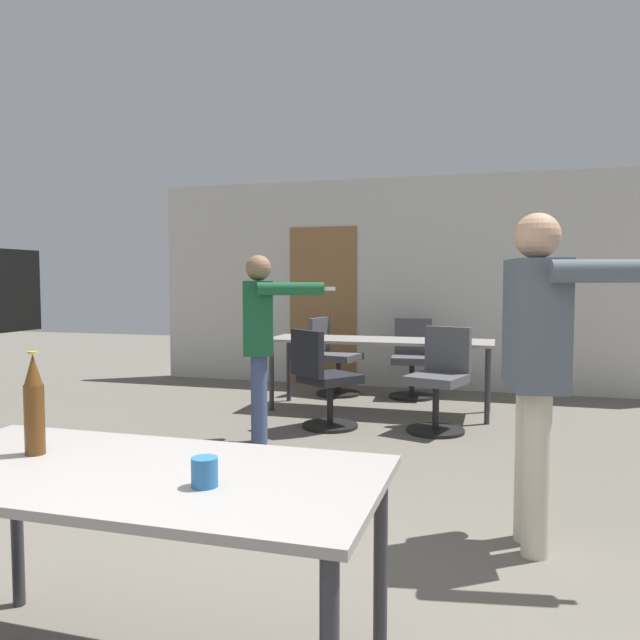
% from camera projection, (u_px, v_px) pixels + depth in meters
% --- Properties ---
extents(back_wall, '(6.69, 0.12, 2.65)m').
position_uv_depth(back_wall, '(406.00, 284.00, 7.86)').
color(back_wall, beige).
rests_on(back_wall, ground_plane).
extents(conference_table_near, '(1.67, 0.81, 0.76)m').
position_uv_depth(conference_table_near, '(130.00, 490.00, 2.06)').
color(conference_table_near, gray).
rests_on(conference_table_near, ground_plane).
extents(conference_table_far, '(2.30, 0.67, 0.76)m').
position_uv_depth(conference_table_far, '(380.00, 346.00, 6.45)').
color(conference_table_far, gray).
rests_on(conference_table_far, ground_plane).
extents(person_center_tall, '(0.85, 0.59, 1.58)m').
position_uv_depth(person_center_tall, '(261.00, 332.00, 5.14)').
color(person_center_tall, '#3D4C75').
rests_on(person_center_tall, ground_plane).
extents(person_near_casual, '(0.85, 0.65, 1.71)m').
position_uv_depth(person_near_casual, '(538.00, 349.00, 3.14)').
color(person_near_casual, beige).
rests_on(person_near_casual, ground_plane).
extents(office_chair_mid_tucked, '(0.52, 0.57, 0.91)m').
position_uv_depth(office_chair_mid_tucked, '(412.00, 361.00, 7.29)').
color(office_chair_mid_tucked, black).
rests_on(office_chair_mid_tucked, ground_plane).
extents(office_chair_side_rolled, '(0.61, 0.55, 0.91)m').
position_uv_depth(office_chair_side_rolled, '(333.00, 359.00, 7.44)').
color(office_chair_side_rolled, black).
rests_on(office_chair_side_rolled, ground_plane).
extents(office_chair_far_right, '(0.59, 0.63, 0.94)m').
position_uv_depth(office_chair_far_right, '(439.00, 382.00, 5.65)').
color(office_chair_far_right, black).
rests_on(office_chair_far_right, ground_plane).
extents(office_chair_far_left, '(0.67, 0.69, 0.92)m').
position_uv_depth(office_chair_far_left, '(323.00, 382.00, 5.73)').
color(office_chair_far_left, black).
rests_on(office_chair_far_left, ground_plane).
extents(beer_bottle, '(0.07, 0.07, 0.37)m').
position_uv_depth(beer_bottle, '(34.00, 406.00, 2.21)').
color(beer_bottle, '#563314').
rests_on(beer_bottle, conference_table_near).
extents(drink_cup, '(0.08, 0.08, 0.09)m').
position_uv_depth(drink_cup, '(205.00, 472.00, 1.87)').
color(drink_cup, '#2866A3').
rests_on(drink_cup, conference_table_near).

